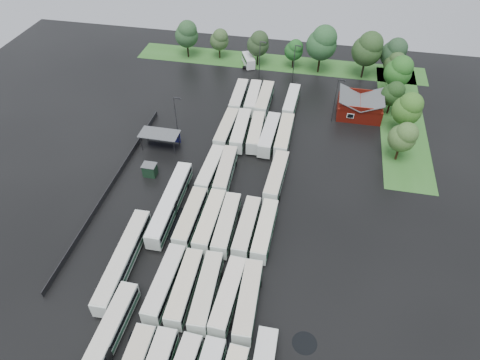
# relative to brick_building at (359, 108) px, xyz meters

# --- Properties ---
(ground) EXTENTS (160.00, 160.00, 0.00)m
(ground) POSITION_rel_brick_building_xyz_m (-24.00, -42.77, -1.87)
(ground) COLOR black
(ground) RESTS_ON ground
(brick_building) EXTENTS (10.07, 8.60, 5.39)m
(brick_building) POSITION_rel_brick_building_xyz_m (0.00, 0.00, 0.00)
(brick_building) COLOR maroon
(brick_building) RESTS_ON ground
(wash_shed) EXTENTS (8.20, 4.20, 3.58)m
(wash_shed) POSITION_rel_brick_building_xyz_m (-41.20, -20.74, 1.12)
(wash_shed) COLOR #2D2D30
(wash_shed) RESTS_ON ground
(utility_hut) EXTENTS (2.70, 2.20, 2.62)m
(utility_hut) POSITION_rel_brick_building_xyz_m (-40.20, -30.17, -0.55)
(utility_hut) COLOR black
(utility_hut) RESTS_ON ground
(grass_strip_north) EXTENTS (80.00, 10.00, 0.01)m
(grass_strip_north) POSITION_rel_brick_building_xyz_m (-22.00, 22.03, -1.86)
(grass_strip_north) COLOR #2D6422
(grass_strip_north) RESTS_ON ground
(grass_strip_east) EXTENTS (10.00, 50.00, 0.01)m
(grass_strip_east) POSITION_rel_brick_building_xyz_m (10.00, 0.03, -1.86)
(grass_strip_east) COLOR #2D6422
(grass_strip_east) RESTS_ON ground
(west_fence) EXTENTS (0.10, 50.00, 1.20)m
(west_fence) POSITION_rel_brick_building_xyz_m (-46.20, -34.77, -1.27)
(west_fence) COLOR #2D2D30
(west_fence) RESTS_ON ground
(bus_r1c0) EXTENTS (2.90, 12.68, 3.52)m
(bus_r1c0) POSITION_rel_brick_building_xyz_m (-28.49, -54.83, 0.07)
(bus_r1c0) COLOR silver
(bus_r1c0) RESTS_ON ground
(bus_r1c1) EXTENTS (2.88, 12.51, 3.47)m
(bus_r1c1) POSITION_rel_brick_building_xyz_m (-25.34, -55.00, 0.04)
(bus_r1c1) COLOR silver
(bus_r1c1) RESTS_ON ground
(bus_r1c2) EXTENTS (3.23, 12.81, 3.54)m
(bus_r1c2) POSITION_rel_brick_building_xyz_m (-22.03, -55.03, 0.08)
(bus_r1c2) COLOR silver
(bus_r1c2) RESTS_ON ground
(bus_r1c3) EXTENTS (3.12, 12.37, 3.42)m
(bus_r1c3) POSITION_rel_brick_building_xyz_m (-18.78, -54.99, 0.01)
(bus_r1c3) COLOR silver
(bus_r1c3) RESTS_ON ground
(bus_r1c4) EXTENTS (3.14, 12.70, 3.51)m
(bus_r1c4) POSITION_rel_brick_building_xyz_m (-15.74, -55.25, 0.07)
(bus_r1c4) COLOR silver
(bus_r1c4) RESTS_ON ground
(bus_r2c0) EXTENTS (2.76, 12.62, 3.51)m
(bus_r2c0) POSITION_rel_brick_building_xyz_m (-28.50, -41.34, 0.06)
(bus_r2c0) COLOR silver
(bus_r2c0) RESTS_ON ground
(bus_r2c1) EXTENTS (2.82, 12.91, 3.59)m
(bus_r2c1) POSITION_rel_brick_building_xyz_m (-25.06, -41.42, 0.11)
(bus_r2c1) COLOR silver
(bus_r2c1) RESTS_ON ground
(bus_r2c2) EXTENTS (2.93, 12.72, 3.53)m
(bus_r2c2) POSITION_rel_brick_building_xyz_m (-22.09, -41.57, 0.07)
(bus_r2c2) COLOR silver
(bus_r2c2) RESTS_ON ground
(bus_r2c3) EXTENTS (2.85, 12.34, 3.42)m
(bus_r2c3) POSITION_rel_brick_building_xyz_m (-18.63, -41.49, 0.02)
(bus_r2c3) COLOR silver
(bus_r2c3) RESTS_ON ground
(bus_r2c4) EXTENTS (2.86, 12.34, 3.42)m
(bus_r2c4) POSITION_rel_brick_building_xyz_m (-15.55, -41.53, 0.02)
(bus_r2c4) COLOR silver
(bus_r2c4) RESTS_ON ground
(bus_r3c0) EXTENTS (3.00, 12.38, 3.42)m
(bus_r3c0) POSITION_rel_brick_building_xyz_m (-28.35, -28.30, 0.02)
(bus_r3c0) COLOR silver
(bus_r3c0) RESTS_ON ground
(bus_r3c1) EXTENTS (3.14, 12.56, 3.47)m
(bus_r3c1) POSITION_rel_brick_building_xyz_m (-25.40, -28.11, 0.04)
(bus_r3c1) COLOR silver
(bus_r3c1) RESTS_ON ground
(bus_r3c4) EXTENTS (3.31, 12.93, 3.57)m
(bus_r3c4) POSITION_rel_brick_building_xyz_m (-15.52, -27.94, 0.10)
(bus_r3c4) COLOR silver
(bus_r3c4) RESTS_ON ground
(bus_r4c0) EXTENTS (2.98, 12.77, 3.54)m
(bus_r4c0) POSITION_rel_brick_building_xyz_m (-28.31, -14.65, 0.08)
(bus_r4c0) COLOR silver
(bus_r4c0) RESTS_ON ground
(bus_r4c1) EXTENTS (3.20, 13.01, 3.60)m
(bus_r4c1) POSITION_rel_brick_building_xyz_m (-25.18, -14.47, 0.11)
(bus_r4c1) COLOR silver
(bus_r4c1) RESTS_ON ground
(bus_r4c2) EXTENTS (3.15, 12.38, 3.42)m
(bus_r4c2) POSITION_rel_brick_building_xyz_m (-21.90, -14.32, 0.01)
(bus_r4c2) COLOR silver
(bus_r4c2) RESTS_ON ground
(bus_r4c3) EXTENTS (3.13, 13.00, 3.60)m
(bus_r4c3) POSITION_rel_brick_building_xyz_m (-18.93, -14.69, 0.11)
(bus_r4c3) COLOR silver
(bus_r4c3) RESTS_ON ground
(bus_r4c4) EXTENTS (2.88, 13.00, 3.61)m
(bus_r4c4) POSITION_rel_brick_building_xyz_m (-15.75, -14.47, 0.12)
(bus_r4c4) COLOR silver
(bus_r4c4) RESTS_ON ground
(bus_r5c0) EXTENTS (3.02, 12.73, 3.52)m
(bus_r5c0) POSITION_rel_brick_building_xyz_m (-28.40, -1.10, 0.07)
(bus_r5c0) COLOR silver
(bus_r5c0) RESTS_ON ground
(bus_r5c1) EXTENTS (3.13, 12.64, 3.49)m
(bus_r5c1) POSITION_rel_brick_building_xyz_m (-25.02, -0.79, 0.06)
(bus_r5c1) COLOR silver
(bus_r5c1) RESTS_ON ground
(bus_r5c2) EXTENTS (2.78, 12.86, 3.58)m
(bus_r5c2) POSITION_rel_brick_building_xyz_m (-22.14, -0.97, 0.10)
(bus_r5c2) COLOR silver
(bus_r5c2) RESTS_ON ground
(bus_r5c4) EXTENTS (3.03, 12.38, 3.42)m
(bus_r5c4) POSITION_rel_brick_building_xyz_m (-15.79, -0.58, 0.02)
(bus_r5c4) COLOR silver
(bus_r5c4) RESTS_ON ground
(artic_bus_west_a) EXTENTS (2.89, 18.61, 3.45)m
(artic_bus_west_a) POSITION_rel_brick_building_xyz_m (-33.24, -65.98, 0.05)
(artic_bus_west_a) COLOR silver
(artic_bus_west_a) RESTS_ON ground
(artic_bus_west_b) EXTENTS (3.00, 19.34, 3.58)m
(artic_bus_west_b) POSITION_rel_brick_building_xyz_m (-33.06, -38.68, 0.12)
(artic_bus_west_b) COLOR silver
(artic_bus_west_b) RESTS_ON ground
(artic_bus_west_c) EXTENTS (3.27, 18.88, 3.49)m
(artic_bus_west_c) POSITION_rel_brick_building_xyz_m (-36.28, -52.02, 0.07)
(artic_bus_west_c) COLOR silver
(artic_bus_west_c) RESTS_ON ground
(minibus) EXTENTS (4.74, 6.78, 2.79)m
(minibus) POSITION_rel_brick_building_xyz_m (-29.86, 18.91, -0.32)
(minibus) COLOR white
(minibus) RESTS_ON ground
(tree_north_0) EXTENTS (6.44, 6.44, 10.67)m
(tree_north_0) POSITION_rel_brick_building_xyz_m (-47.56, 20.53, 5.00)
(tree_north_0) COLOR black
(tree_north_0) RESTS_ON ground
(tree_north_1) EXTENTS (5.20, 5.20, 8.61)m
(tree_north_1) POSITION_rel_brick_building_xyz_m (-38.58, 21.68, 3.67)
(tree_north_1) COLOR black
(tree_north_1) RESTS_ON ground
(tree_north_2) EXTENTS (5.93, 5.93, 9.83)m
(tree_north_2) POSITION_rel_brick_building_xyz_m (-27.34, 19.69, 4.46)
(tree_north_2) COLOR black
(tree_north_2) RESTS_ON ground
(tree_north_3) EXTENTS (4.95, 4.95, 8.20)m
(tree_north_3) POSITION_rel_brick_building_xyz_m (-17.63, 19.99, 3.40)
(tree_north_3) COLOR black
(tree_north_3) RESTS_ON ground
(tree_north_4) EXTENTS (7.89, 7.89, 13.07)m
(tree_north_4) POSITION_rel_brick_building_xyz_m (-10.49, 18.95, 6.54)
(tree_north_4) COLOR black
(tree_north_4) RESTS_ON ground
(tree_north_5) EXTENTS (7.66, 7.66, 12.69)m
(tree_north_5) POSITION_rel_brick_building_xyz_m (1.07, 18.28, 6.30)
(tree_north_5) COLOR black
(tree_north_5) RESTS_ON ground
(tree_north_6) EXTENTS (6.56, 6.56, 10.87)m
(tree_north_6) POSITION_rel_brick_building_xyz_m (7.87, 20.04, 5.12)
(tree_north_6) COLOR black
(tree_north_6) RESTS_ON ground
(tree_east_0) EXTENTS (5.52, 5.50, 9.11)m
(tree_east_0) POSITION_rel_brick_building_xyz_m (7.83, -15.37, 3.99)
(tree_east_0) COLOR #321F10
(tree_east_0) RESTS_ON ground
(tree_east_1) EXTENTS (6.28, 6.28, 10.40)m
(tree_east_1) POSITION_rel_brick_building_xyz_m (9.26, -5.96, 4.83)
(tree_east_1) COLOR black
(tree_east_1) RESTS_ON ground
(tree_east_2) EXTENTS (5.10, 5.10, 8.45)m
(tree_east_2) POSITION_rel_brick_building_xyz_m (6.96, 1.91, 3.57)
(tree_east_2) COLOR black
(tree_east_2) RESTS_ON ground
(tree_east_3) EXTENTS (6.59, 6.59, 10.91)m
(tree_east_3) POSITION_rel_brick_building_xyz_m (8.39, 10.00, 5.15)
(tree_east_3) COLOR #342513
(tree_east_3) RESTS_ON ground
(tree_east_4) EXTENTS (5.11, 5.11, 8.46)m
(tree_east_4) POSITION_rel_brick_building_xyz_m (8.18, 17.57, 3.58)
(tree_east_4) COLOR black
(tree_east_4) RESTS_ON ground
(lamp_post_ne) EXTENTS (1.66, 0.32, 10.76)m
(lamp_post_ne) POSITION_rel_brick_building_xyz_m (-5.81, -3.98, 4.38)
(lamp_post_ne) COLOR #2D2D30
(lamp_post_ne) RESTS_ON ground
(lamp_post_nw) EXTENTS (1.69, 0.33, 10.97)m
(lamp_post_nw) POSITION_rel_brick_building_xyz_m (-38.04, -18.35, 4.50)
(lamp_post_nw) COLOR #2D2D30
(lamp_post_nw) RESTS_ON ground
(lamp_post_back_w) EXTENTS (1.65, 0.32, 10.71)m
(lamp_post_back_w) POSITION_rel_brick_building_xyz_m (-25.44, 11.32, 4.35)
(lamp_post_back_w) COLOR #2D2D30
(lamp_post_back_w) RESTS_ON ground
(lamp_post_back_e) EXTENTS (1.63, 0.32, 10.58)m
(lamp_post_back_e) POSITION_rel_brick_building_xyz_m (-16.69, 11.19, 4.28)
(lamp_post_back_e) COLOR #2D2D30
(lamp_post_back_e) RESTS_ON ground
(puddle_0) EXTENTS (5.19, 5.19, 0.01)m
(puddle_0) POSITION_rel_brick_building_xyz_m (-28.59, -62.85, -1.86)
(puddle_0) COLOR black
(puddle_0) RESTS_ON ground
(puddle_1) EXTENTS (4.68, 4.68, 0.01)m
(puddle_1) POSITION_rel_brick_building_xyz_m (-16.89, -61.90, -1.86)
(puddle_1) COLOR black
(puddle_1) RESTS_ON ground
(puddle_2) EXTENTS (7.82, 7.82, 0.01)m
(puddle_2) POSITION_rel_brick_building_xyz_m (-31.20, -41.50, -1.86)
(puddle_2) COLOR black
(puddle_2) RESTS_ON ground
(puddle_3) EXTENTS (3.20, 3.20, 0.01)m
(puddle_3) POSITION_rel_brick_building_xyz_m (-17.88, -46.68, -1.86)
(puddle_3) COLOR black
(puddle_3) RESTS_ON ground
(puddle_4) EXTENTS (3.49, 3.49, 0.01)m
(puddle_4) POSITION_rel_brick_building_xyz_m (-7.08, -59.04, -1.86)
(puddle_4) COLOR black
(puddle_4) RESTS_ON ground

